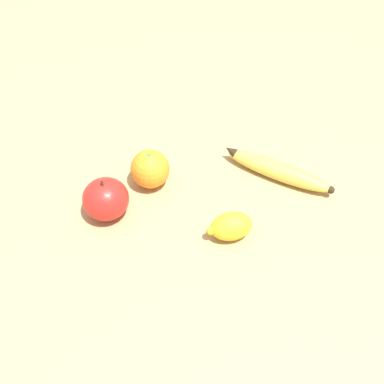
# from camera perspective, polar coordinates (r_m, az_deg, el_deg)

# --- Properties ---
(ground_plane) EXTENTS (3.00, 3.00, 0.00)m
(ground_plane) POSITION_cam_1_polar(r_m,az_deg,el_deg) (0.84, -1.62, -1.10)
(ground_plane) COLOR tan
(banana) EXTENTS (0.08, 0.22, 0.04)m
(banana) POSITION_cam_1_polar(r_m,az_deg,el_deg) (0.88, 10.78, 2.75)
(banana) COLOR #DBCC4C
(banana) RESTS_ON ground_plane
(orange) EXTENTS (0.07, 0.07, 0.07)m
(orange) POSITION_cam_1_polar(r_m,az_deg,el_deg) (0.84, -5.41, 2.87)
(orange) COLOR orange
(orange) RESTS_ON ground_plane
(apple) EXTENTS (0.08, 0.08, 0.09)m
(apple) POSITION_cam_1_polar(r_m,az_deg,el_deg) (0.81, -10.89, -0.88)
(apple) COLOR red
(apple) RESTS_ON ground_plane
(lemon) EXTENTS (0.09, 0.08, 0.05)m
(lemon) POSITION_cam_1_polar(r_m,az_deg,el_deg) (0.77, 4.87, -4.47)
(lemon) COLOR yellow
(lemon) RESTS_ON ground_plane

